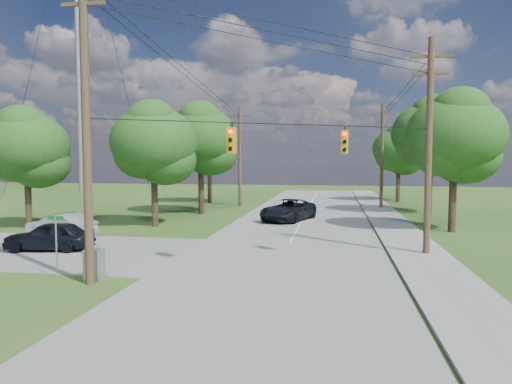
% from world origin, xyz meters
% --- Properties ---
extents(ground, '(140.00, 140.00, 0.00)m').
position_xyz_m(ground, '(0.00, 0.00, 0.00)').
color(ground, '#2B4E1A').
rests_on(ground, ground).
extents(main_road, '(10.00, 100.00, 0.03)m').
position_xyz_m(main_road, '(2.00, 5.00, 0.01)').
color(main_road, gray).
rests_on(main_road, ground).
extents(sidewalk_east, '(2.60, 100.00, 0.12)m').
position_xyz_m(sidewalk_east, '(8.70, 5.00, 0.06)').
color(sidewalk_east, gray).
rests_on(sidewalk_east, ground).
extents(pole_sw, '(2.00, 0.32, 12.00)m').
position_xyz_m(pole_sw, '(-4.60, 0.40, 6.23)').
color(pole_sw, brown).
rests_on(pole_sw, ground).
extents(pole_ne, '(2.00, 0.32, 10.50)m').
position_xyz_m(pole_ne, '(8.90, 8.00, 5.47)').
color(pole_ne, brown).
rests_on(pole_ne, ground).
extents(pole_north_e, '(2.00, 0.32, 10.00)m').
position_xyz_m(pole_north_e, '(8.90, 30.00, 5.13)').
color(pole_north_e, brown).
rests_on(pole_north_e, ground).
extents(pole_north_w, '(2.00, 0.32, 10.00)m').
position_xyz_m(pole_north_w, '(-5.00, 30.00, 5.13)').
color(pole_north_w, brown).
rests_on(pole_north_w, ground).
extents(power_lines, '(13.93, 29.62, 4.93)m').
position_xyz_m(power_lines, '(1.50, 11.54, 9.15)').
color(power_lines, black).
rests_on(power_lines, ground).
extents(traffic_signals, '(4.91, 3.27, 1.05)m').
position_xyz_m(traffic_signals, '(2.55, 4.43, 5.50)').
color(traffic_signals, '#CC9F0C').
rests_on(traffic_signals, ground).
extents(radio_mast, '(0.70, 0.70, 45.00)m').
position_xyz_m(radio_mast, '(-32.00, 46.00, 22.50)').
color(radio_mast, '#97999C').
rests_on(radio_mast, ground).
extents(tree_w_near, '(6.00, 6.00, 8.40)m').
position_xyz_m(tree_w_near, '(-8.00, 15.00, 5.92)').
color(tree_w_near, '#3C2E1E').
rests_on(tree_w_near, ground).
extents(tree_w_mid, '(6.40, 6.40, 9.22)m').
position_xyz_m(tree_w_mid, '(-7.00, 23.00, 6.58)').
color(tree_w_mid, '#3C2E1E').
rests_on(tree_w_mid, ground).
extents(tree_w_far, '(6.00, 6.00, 8.73)m').
position_xyz_m(tree_w_far, '(-9.00, 33.00, 6.25)').
color(tree_w_far, '#3C2E1E').
rests_on(tree_w_far, ground).
extents(tree_e_near, '(6.20, 6.20, 8.81)m').
position_xyz_m(tree_e_near, '(12.00, 16.00, 6.25)').
color(tree_e_near, '#3C2E1E').
rests_on(tree_e_near, ground).
extents(tree_e_mid, '(6.60, 6.60, 9.64)m').
position_xyz_m(tree_e_mid, '(12.50, 26.00, 6.91)').
color(tree_e_mid, '#3C2E1E').
rests_on(tree_e_mid, ground).
extents(tree_e_far, '(5.80, 5.80, 8.32)m').
position_xyz_m(tree_e_far, '(11.50, 38.00, 5.92)').
color(tree_e_far, '#3C2E1E').
rests_on(tree_e_far, ground).
extents(tree_cross_n, '(5.60, 5.60, 7.91)m').
position_xyz_m(tree_cross_n, '(-16.00, 12.50, 5.59)').
color(tree_cross_n, '#3C2E1E').
rests_on(tree_cross_n, ground).
extents(car_cross_dark, '(4.61, 2.50, 1.49)m').
position_xyz_m(car_cross_dark, '(-10.01, 5.93, 0.78)').
color(car_cross_dark, black).
rests_on(car_cross_dark, cross_road).
extents(car_cross_silver, '(4.79, 2.83, 1.49)m').
position_xyz_m(car_cross_silver, '(-11.55, 9.30, 0.78)').
color(car_cross_silver, '#ABAEB2').
rests_on(car_cross_silver, cross_road).
extents(car_main_north, '(4.44, 6.41, 1.63)m').
position_xyz_m(car_main_north, '(0.95, 19.68, 0.84)').
color(car_main_north, black).
rests_on(car_main_north, main_road).
extents(control_cabinet, '(0.72, 0.56, 1.21)m').
position_xyz_m(control_cabinet, '(-4.77, 1.00, 0.61)').
color(control_cabinet, '#97999C').
rests_on(control_cabinet, ground).
extents(street_name_sign, '(0.75, 0.11, 2.51)m').
position_xyz_m(street_name_sign, '(-6.36, 1.00, 1.61)').
color(street_name_sign, '#97999C').
rests_on(street_name_sign, ground).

